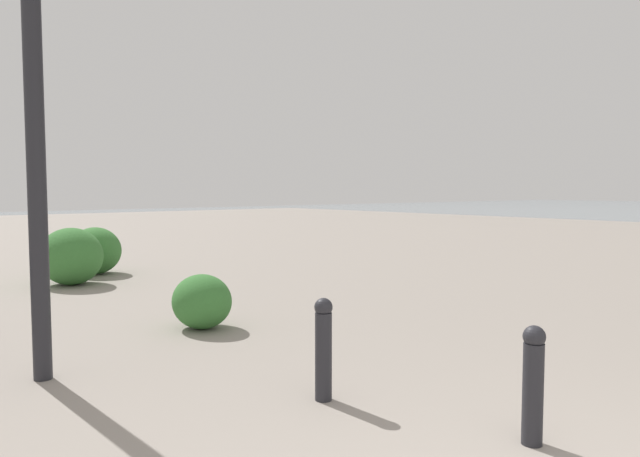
{
  "coord_description": "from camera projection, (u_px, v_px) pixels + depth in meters",
  "views": [
    {
      "loc": [
        -0.53,
        1.92,
        1.49
      ],
      "look_at": [
        8.64,
        -5.82,
        0.67
      ],
      "focal_mm": 32.59,
      "sensor_mm": 36.0,
      "label": 1
    }
  ],
  "objects": [
    {
      "name": "shrub_wide",
      "position": [
        202.0,
        301.0,
        6.2
      ],
      "size": [
        0.69,
        0.62,
        0.58
      ],
      "color": "#387533",
      "rests_on": "ground"
    },
    {
      "name": "shrub_low",
      "position": [
        95.0,
        251.0,
        10.18
      ],
      "size": [
        0.97,
        0.87,
        0.82
      ],
      "color": "#387533",
      "rests_on": "ground"
    },
    {
      "name": "lamppost",
      "position": [
        33.0,
        52.0,
        4.39
      ],
      "size": [
        0.98,
        0.28,
        3.75
      ],
      "color": "#232328",
      "rests_on": "ground"
    },
    {
      "name": "shrub_round",
      "position": [
        71.0,
        256.0,
        9.02
      ],
      "size": [
        1.05,
        0.94,
        0.89
      ],
      "color": "#387533",
      "rests_on": "ground"
    },
    {
      "name": "bollard_mid",
      "position": [
        323.0,
        347.0,
        4.08
      ],
      "size": [
        0.13,
        0.13,
        0.73
      ],
      "color": "#232328",
      "rests_on": "ground"
    },
    {
      "name": "bollard_near",
      "position": [
        533.0,
        382.0,
        3.37
      ],
      "size": [
        0.13,
        0.13,
        0.7
      ],
      "color": "#232328",
      "rests_on": "ground"
    }
  ]
}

